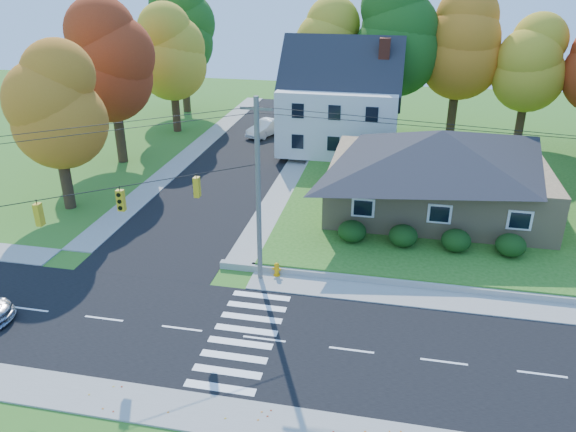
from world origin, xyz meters
name	(u,v)px	position (x,y,z in m)	size (l,w,h in m)	color
ground	(264,339)	(0.00, 0.00, 0.00)	(120.00, 120.00, 0.00)	#3D7923
road_main	(264,339)	(0.00, 0.00, 0.01)	(90.00, 8.00, 0.02)	black
road_cross	(247,154)	(-8.00, 26.00, 0.01)	(8.00, 44.00, 0.02)	black
sidewalk_north	(286,283)	(0.00, 5.00, 0.04)	(90.00, 2.00, 0.08)	#9C9A90
sidewalk_south	(233,418)	(0.00, -5.00, 0.04)	(90.00, 2.00, 0.08)	#9C9A90
lawn	(500,189)	(13.00, 21.00, 0.25)	(30.00, 30.00, 0.50)	#3D7923
ranch_house	(438,169)	(8.00, 16.00, 3.27)	(14.60, 10.60, 5.40)	tan
colonial_house	(341,103)	(0.04, 28.00, 4.58)	(10.40, 8.40, 9.60)	silver
hedge_row	(429,238)	(7.50, 9.80, 1.14)	(10.70, 1.70, 1.27)	#163A10
traffic_infrastructure	(266,225)	(-0.15, 1.35, 5.15)	(38.10, 10.66, 10.00)	#666059
tree_lot_0	(328,48)	(-2.00, 34.00, 8.31)	(6.72, 6.72, 12.51)	#3F2A19
tree_lot_1	(393,37)	(4.00, 33.00, 9.61)	(7.84, 7.84, 14.60)	#3F2A19
tree_lot_2	(460,45)	(10.00, 34.00, 8.96)	(7.28, 7.28, 13.56)	#3F2A19
tree_lot_3	(530,64)	(16.00, 33.00, 7.65)	(6.16, 6.16, 11.47)	#3F2A19
tree_west_0	(53,107)	(-17.00, 12.00, 7.15)	(6.16, 6.16, 11.47)	#3F2A19
tree_west_1	(111,61)	(-18.00, 22.00, 8.46)	(7.28, 7.28, 13.56)	#3F2A19
tree_west_2	(171,52)	(-17.00, 32.00, 7.81)	(6.72, 6.72, 12.51)	#3F2A19
tree_west_3	(181,29)	(-19.00, 40.00, 9.11)	(7.84, 7.84, 14.60)	#3F2A19
white_car	(266,128)	(-7.70, 32.15, 0.80)	(1.65, 4.72, 1.56)	silver
fire_hydrant	(277,270)	(-0.67, 5.62, 0.41)	(0.48, 0.38, 0.85)	orange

